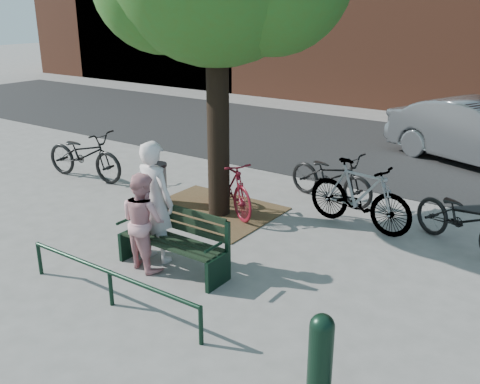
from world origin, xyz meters
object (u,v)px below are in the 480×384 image
Objects in this scene: bicycle_c at (331,176)px; park_bench at (176,238)px; bollard at (321,353)px; person_left at (155,202)px; litter_bin at (157,184)px; person_right at (143,221)px.

park_bench is at bearing -177.90° from bicycle_c.
bicycle_c reaches higher than bollard.
park_bench reaches higher than bollard.
bollard is at bearing -22.90° from park_bench.
litter_bin is at bearing -44.46° from person_left.
bicycle_c reaches higher than litter_bin.
bicycle_c is (1.04, 3.90, -0.43)m from person_left.
person_right is at bearing 163.06° from bollard.
person_left is 0.36m from person_right.
litter_bin is (-1.66, 1.79, -0.52)m from person_left.
litter_bin is (-1.70, 2.09, -0.32)m from person_right.
litter_bin is at bearing 138.59° from bicycle_c.
bicycle_c is at bearing 81.52° from park_bench.
person_left reaches higher than bollard.
bicycle_c is (2.71, 2.11, 0.09)m from litter_bin.
bollard is at bearing 173.18° from person_right.
litter_bin is at bearing 138.67° from park_bench.
bollard is at bearing 161.37° from person_left.
person_right reaches higher than litter_bin.
park_bench is at bearing -41.33° from litter_bin.
person_right is 1.78× the size of litter_bin.
bollard is 6.00m from litter_bin.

